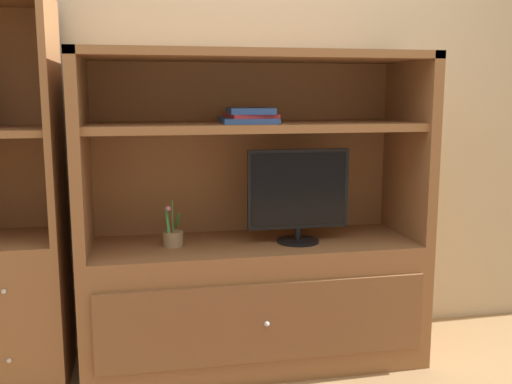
% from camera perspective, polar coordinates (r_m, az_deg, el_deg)
% --- Properties ---
extents(painted_rear_wall, '(6.00, 0.10, 2.80)m').
position_cam_1_polar(painted_rear_wall, '(3.06, -1.51, 11.48)').
color(painted_rear_wall, tan).
rests_on(painted_rear_wall, ground_plane).
extents(media_console, '(1.61, 0.57, 1.49)m').
position_cam_1_polar(media_console, '(2.84, -0.23, -7.27)').
color(media_console, brown).
rests_on(media_console, ground_plane).
extents(tv_monitor, '(0.49, 0.20, 0.45)m').
position_cam_1_polar(tv_monitor, '(2.75, 4.16, -0.20)').
color(tv_monitor, black).
rests_on(tv_monitor, media_console).
extents(potted_plant, '(0.09, 0.10, 0.22)m').
position_cam_1_polar(potted_plant, '(2.74, -8.12, -4.43)').
color(potted_plant, '#8C7251').
rests_on(potted_plant, media_console).
extents(magazine_stack, '(0.26, 0.34, 0.07)m').
position_cam_1_polar(magazine_stack, '(2.71, -0.67, 7.43)').
color(magazine_stack, '#2D519E').
rests_on(magazine_stack, media_console).
extents(bookshelf_tall, '(0.44, 0.47, 1.71)m').
position_cam_1_polar(bookshelf_tall, '(2.83, -22.52, -6.07)').
color(bookshelf_tall, brown).
rests_on(bookshelf_tall, ground_plane).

